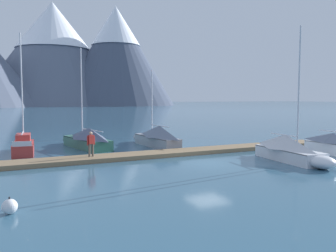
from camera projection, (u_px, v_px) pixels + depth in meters
The scene contains 10 objects.
ground_plane at pixel (208, 163), 22.78m from camera, with size 700.00×700.00×0.00m, color #335B75.
mountain_shoulder_ridge at pixel (53, 51), 208.30m from camera, with size 90.56×90.56×61.14m.
mountain_east_summit at pixel (116, 54), 205.82m from camera, with size 68.48×68.48×58.21m.
dock at pixel (179, 152), 26.36m from camera, with size 27.44×2.21×0.30m.
sailboat_nearest_berth at pixel (24, 145), 26.86m from camera, with size 1.87×5.59×9.15m.
sailboat_second_berth at pixel (86, 138), 29.70m from camera, with size 3.16×7.65×8.50m.
sailboat_mid_dock_port at pixel (156, 136), 30.60m from camera, with size 1.98×7.53×6.76m.
sailboat_mid_dock_starboard at pixel (291, 149), 23.41m from camera, with size 2.30×6.57×8.85m.
person_on_dock at pixel (91, 142), 23.45m from camera, with size 0.57×0.32×1.69m.
mooring_buoy_channel_marker at pixel (10, 206), 12.74m from camera, with size 0.56×0.56×0.64m.
Camera 1 is at (-12.08, -19.17, 4.23)m, focal length 37.29 mm.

